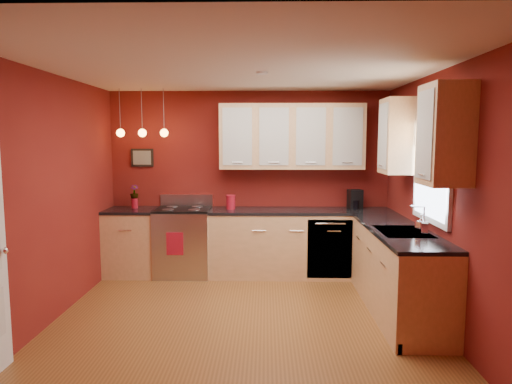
{
  "coord_description": "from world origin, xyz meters",
  "views": [
    {
      "loc": [
        0.24,
        -4.49,
        1.91
      ],
      "look_at": [
        0.12,
        1.0,
        1.28
      ],
      "focal_mm": 32.0,
      "sensor_mm": 36.0,
      "label": 1
    }
  ],
  "objects_px": {
    "soap_pump": "(422,225)",
    "coffee_maker": "(355,200)",
    "gas_range": "(184,241)",
    "red_canister": "(231,202)",
    "sink": "(403,234)"
  },
  "relations": [
    {
      "from": "soap_pump",
      "to": "coffee_maker",
      "type": "bearing_deg",
      "value": 100.96
    },
    {
      "from": "coffee_maker",
      "to": "soap_pump",
      "type": "relative_size",
      "value": 1.3
    },
    {
      "from": "gas_range",
      "to": "coffee_maker",
      "type": "height_order",
      "value": "coffee_maker"
    },
    {
      "from": "red_canister",
      "to": "gas_range",
      "type": "bearing_deg",
      "value": -178.95
    },
    {
      "from": "gas_range",
      "to": "sink",
      "type": "bearing_deg",
      "value": -29.78
    },
    {
      "from": "gas_range",
      "to": "coffee_maker",
      "type": "bearing_deg",
      "value": 2.42
    },
    {
      "from": "gas_range",
      "to": "red_canister",
      "type": "distance_m",
      "value": 0.87
    },
    {
      "from": "red_canister",
      "to": "coffee_maker",
      "type": "height_order",
      "value": "coffee_maker"
    },
    {
      "from": "sink",
      "to": "red_canister",
      "type": "distance_m",
      "value": 2.47
    },
    {
      "from": "sink",
      "to": "coffee_maker",
      "type": "relative_size",
      "value": 2.6
    },
    {
      "from": "gas_range",
      "to": "coffee_maker",
      "type": "distance_m",
      "value": 2.49
    },
    {
      "from": "red_canister",
      "to": "sink",
      "type": "bearing_deg",
      "value": -37.78
    },
    {
      "from": "red_canister",
      "to": "coffee_maker",
      "type": "bearing_deg",
      "value": 2.94
    },
    {
      "from": "red_canister",
      "to": "coffee_maker",
      "type": "relative_size",
      "value": 0.74
    },
    {
      "from": "sink",
      "to": "red_canister",
      "type": "bearing_deg",
      "value": 142.22
    }
  ]
}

